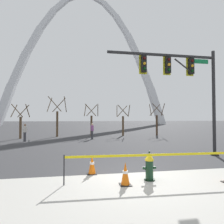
% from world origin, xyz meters
% --- Properties ---
extents(ground_plane, '(240.00, 240.00, 0.00)m').
position_xyz_m(ground_plane, '(0.00, 0.00, 0.00)').
color(ground_plane, '#333335').
extents(fire_hydrant, '(0.46, 0.48, 0.99)m').
position_xyz_m(fire_hydrant, '(0.48, -0.59, 0.47)').
color(fire_hydrant, black).
rests_on(fire_hydrant, ground).
extents(caution_tape_barrier, '(6.01, 0.25, 0.96)m').
position_xyz_m(caution_tape_barrier, '(0.62, -0.72, 0.67)').
color(caution_tape_barrier, '#232326').
rests_on(caution_tape_barrier, ground).
extents(traffic_cone_by_hydrant, '(0.36, 0.36, 0.73)m').
position_xyz_m(traffic_cone_by_hydrant, '(-0.45, -0.93, 0.36)').
color(traffic_cone_by_hydrant, black).
rests_on(traffic_cone_by_hydrant, ground).
extents(traffic_cone_curb_edge, '(0.36, 0.36, 0.73)m').
position_xyz_m(traffic_cone_curb_edge, '(-1.41, 0.45, 0.36)').
color(traffic_cone_curb_edge, black).
rests_on(traffic_cone_curb_edge, ground).
extents(traffic_signal_gantry, '(6.42, 0.44, 6.00)m').
position_xyz_m(traffic_signal_gantry, '(3.99, 2.98, 4.27)').
color(traffic_signal_gantry, '#232326').
rests_on(traffic_signal_gantry, ground).
extents(monument_arch, '(52.44, 2.13, 41.70)m').
position_xyz_m(monument_arch, '(-0.00, 53.35, 18.49)').
color(monument_arch, silver).
rests_on(monument_arch, ground).
extents(tree_far_left, '(1.64, 1.65, 3.54)m').
position_xyz_m(tree_far_left, '(-7.83, 14.22, 1.57)').
color(tree_far_left, brown).
rests_on(tree_far_left, ground).
extents(tree_left_mid, '(2.08, 2.09, 4.52)m').
position_xyz_m(tree_left_mid, '(-4.34, 15.75, 2.01)').
color(tree_left_mid, brown).
rests_on(tree_left_mid, ground).
extents(tree_center_left, '(1.75, 1.76, 3.77)m').
position_xyz_m(tree_center_left, '(-0.45, 15.89, 1.67)').
color(tree_center_left, brown).
rests_on(tree_center_left, ground).
extents(tree_center_right, '(1.71, 1.72, 3.68)m').
position_xyz_m(tree_center_right, '(3.33, 15.76, 1.63)').
color(tree_center_right, brown).
rests_on(tree_center_right, ground).
extents(tree_right_mid, '(1.79, 1.80, 3.87)m').
position_xyz_m(tree_right_mid, '(7.47, 15.39, 1.72)').
color(tree_right_mid, '#473323').
rests_on(tree_right_mid, ground).
extents(pedestrian_walking_left, '(0.29, 0.38, 1.59)m').
position_xyz_m(pedestrian_walking_left, '(-0.60, 12.39, 0.82)').
color(pedestrian_walking_left, '#38383D').
rests_on(pedestrian_walking_left, ground).
extents(pedestrian_standing_center, '(0.39, 0.33, 1.59)m').
position_xyz_m(pedestrian_standing_center, '(-6.69, 11.51, 0.82)').
color(pedestrian_standing_center, '#38383D').
rests_on(pedestrian_standing_center, ground).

